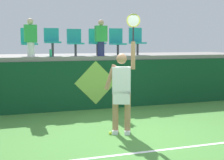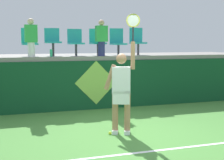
{
  "view_description": "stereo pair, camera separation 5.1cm",
  "coord_description": "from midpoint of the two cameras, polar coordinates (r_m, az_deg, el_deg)",
  "views": [
    {
      "loc": [
        -2.75,
        -6.45,
        1.95
      ],
      "look_at": [
        -0.08,
        1.08,
        1.06
      ],
      "focal_mm": 54.93,
      "sensor_mm": 36.0,
      "label": 1
    },
    {
      "loc": [
        -2.7,
        -6.47,
        1.95
      ],
      "look_at": [
        -0.08,
        1.08,
        1.06
      ],
      "focal_mm": 54.93,
      "sensor_mm": 36.0,
      "label": 2
    }
  ],
  "objects": [
    {
      "name": "stadium_chair_5",
      "position": [
        11.04,
        3.99,
        6.63
      ],
      "size": [
        0.44,
        0.42,
        0.87
      ],
      "color": "#38383D",
      "rests_on": "spectator_platform"
    },
    {
      "name": "ground_plane",
      "position": [
        7.28,
        3.3,
        -9.23
      ],
      "size": [
        40.0,
        40.0,
        0.0
      ],
      "primitive_type": "plane",
      "color": "#478438"
    },
    {
      "name": "court_baseline_stripe",
      "position": [
        6.35,
        7.11,
        -11.58
      ],
      "size": [
        10.61,
        0.08,
        0.01
      ],
      "primitive_type": "cube",
      "color": "white",
      "rests_on": "ground_plane"
    },
    {
      "name": "wall_signage_mount",
      "position": [
        10.04,
        -2.84,
        -4.86
      ],
      "size": [
        1.27,
        0.01,
        1.42
      ],
      "color": "#0F4223",
      "rests_on": "ground_plane"
    },
    {
      "name": "stadium_chair_3",
      "position": [
        10.58,
        -2.7,
        6.54
      ],
      "size": [
        0.44,
        0.42,
        0.82
      ],
      "color": "#38383D",
      "rests_on": "spectator_platform"
    },
    {
      "name": "spectator_platform",
      "position": [
        11.18,
        -5.38,
        3.89
      ],
      "size": [
        11.78,
        2.68,
        0.12
      ],
      "primitive_type": "cube",
      "color": "gray",
      "rests_on": "court_back_wall"
    },
    {
      "name": "court_back_wall",
      "position": [
        10.0,
        -3.53,
        -0.81
      ],
      "size": [
        11.78,
        0.2,
        1.42
      ],
      "primitive_type": "cube",
      "color": "#0F4223",
      "rests_on": "ground_plane"
    },
    {
      "name": "tennis_player",
      "position": [
        7.24,
        1.44,
        -1.49
      ],
      "size": [
        0.71,
        0.39,
        2.54
      ],
      "color": "white",
      "rests_on": "ground_plane"
    },
    {
      "name": "stadium_chair_1",
      "position": [
        10.26,
        -10.08,
        6.55
      ],
      "size": [
        0.44,
        0.42,
        0.82
      ],
      "color": "#38383D",
      "rests_on": "spectator_platform"
    },
    {
      "name": "stadium_chair_4",
      "position": [
        10.8,
        0.7,
        6.52
      ],
      "size": [
        0.44,
        0.42,
        0.84
      ],
      "color": "#38383D",
      "rests_on": "spectator_platform"
    },
    {
      "name": "spectator_1",
      "position": [
        10.17,
        -1.99,
        7.1
      ],
      "size": [
        0.34,
        0.2,
        1.06
      ],
      "color": "navy",
      "rests_on": "spectator_platform"
    },
    {
      "name": "tennis_ball",
      "position": [
        7.34,
        -0.49,
        -8.83
      ],
      "size": [
        0.07,
        0.07,
        0.07
      ],
      "primitive_type": "sphere",
      "color": "#D1E533",
      "rests_on": "ground_plane"
    },
    {
      "name": "water_bottle",
      "position": [
        9.8,
        -10.31,
        4.43
      ],
      "size": [
        0.07,
        0.07,
        0.21
      ],
      "primitive_type": "cylinder",
      "color": "#26B272",
      "rests_on": "spectator_platform"
    },
    {
      "name": "stadium_chair_0",
      "position": [
        10.18,
        -13.8,
        6.31
      ],
      "size": [
        0.44,
        0.42,
        0.82
      ],
      "color": "#38383D",
      "rests_on": "spectator_platform"
    },
    {
      "name": "stadium_chair_2",
      "position": [
        10.4,
        -6.34,
        6.47
      ],
      "size": [
        0.44,
        0.42,
        0.81
      ],
      "color": "#38383D",
      "rests_on": "spectator_platform"
    },
    {
      "name": "spectator_0",
      "position": [
        9.74,
        -13.55,
        6.95
      ],
      "size": [
        0.34,
        0.2,
        1.06
      ],
      "color": "white",
      "rests_on": "spectator_platform"
    }
  ]
}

